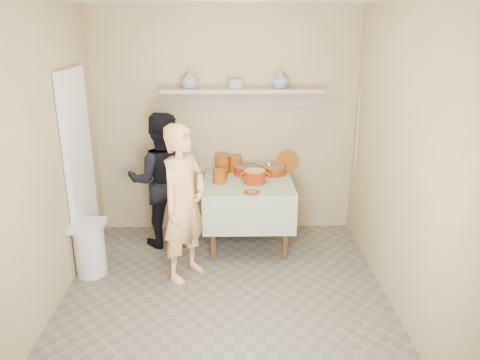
{
  "coord_description": "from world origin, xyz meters",
  "views": [
    {
      "loc": [
        0.07,
        -3.57,
        2.43
      ],
      "look_at": [
        0.15,
        0.75,
        0.95
      ],
      "focal_mm": 35.0,
      "sensor_mm": 36.0,
      "label": 1
    }
  ],
  "objects_px": {
    "serving_table": "(248,191)",
    "trash_bin": "(90,248)",
    "cazuela_rice": "(255,175)",
    "person_cook": "(184,204)",
    "person_helper": "(162,180)"
  },
  "relations": [
    {
      "from": "person_cook",
      "to": "trash_bin",
      "type": "xyz_separation_m",
      "value": [
        -0.96,
        0.06,
        -0.49
      ]
    },
    {
      "from": "person_helper",
      "to": "serving_table",
      "type": "height_order",
      "value": "person_helper"
    },
    {
      "from": "serving_table",
      "to": "trash_bin",
      "type": "xyz_separation_m",
      "value": [
        -1.6,
        -0.65,
        -0.36
      ]
    },
    {
      "from": "person_helper",
      "to": "person_cook",
      "type": "bearing_deg",
      "value": 105.65
    },
    {
      "from": "cazuela_rice",
      "to": "trash_bin",
      "type": "height_order",
      "value": "cazuela_rice"
    },
    {
      "from": "person_cook",
      "to": "person_helper",
      "type": "bearing_deg",
      "value": 56.79
    },
    {
      "from": "person_cook",
      "to": "person_helper",
      "type": "xyz_separation_m",
      "value": [
        -0.32,
        0.75,
        -0.02
      ]
    },
    {
      "from": "serving_table",
      "to": "trash_bin",
      "type": "relative_size",
      "value": 1.74
    },
    {
      "from": "person_cook",
      "to": "serving_table",
      "type": "bearing_deg",
      "value": -8.53
    },
    {
      "from": "person_helper",
      "to": "serving_table",
      "type": "bearing_deg",
      "value": 169.93
    },
    {
      "from": "trash_bin",
      "to": "cazuela_rice",
      "type": "bearing_deg",
      "value": 18.95
    },
    {
      "from": "cazuela_rice",
      "to": "trash_bin",
      "type": "distance_m",
      "value": 1.85
    },
    {
      "from": "serving_table",
      "to": "person_cook",
      "type": "bearing_deg",
      "value": -132.15
    },
    {
      "from": "cazuela_rice",
      "to": "serving_table",
      "type": "bearing_deg",
      "value": 132.51
    },
    {
      "from": "serving_table",
      "to": "cazuela_rice",
      "type": "bearing_deg",
      "value": -47.49
    }
  ]
}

